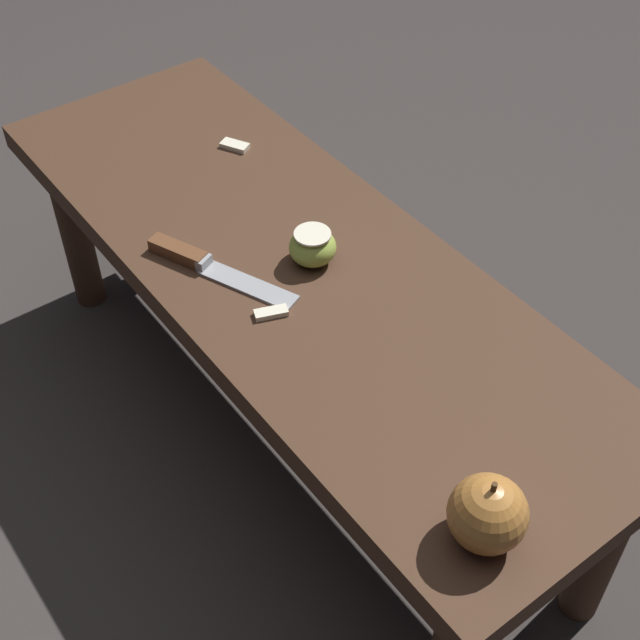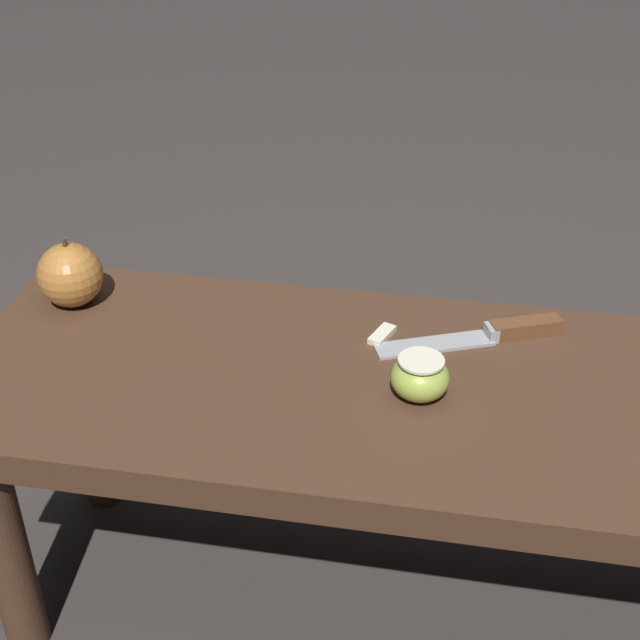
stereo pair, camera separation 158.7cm
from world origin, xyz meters
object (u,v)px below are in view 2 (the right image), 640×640
(knife, at_px, (497,333))
(apple_cut, at_px, (420,377))
(wooden_bench, at_px, (435,426))
(apple_whole, at_px, (70,275))

(knife, distance_m, apple_cut, 0.16)
(wooden_bench, xyz_separation_m, apple_cut, (0.02, 0.02, 0.08))
(apple_whole, bearing_deg, wooden_bench, 168.29)
(wooden_bench, distance_m, apple_whole, 0.50)
(knife, bearing_deg, apple_cut, 34.80)
(wooden_bench, height_order, apple_cut, apple_cut)
(apple_whole, relative_size, apple_cut, 1.43)
(apple_whole, distance_m, apple_cut, 0.48)
(knife, bearing_deg, wooden_bench, 38.29)
(apple_whole, bearing_deg, knife, -178.54)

